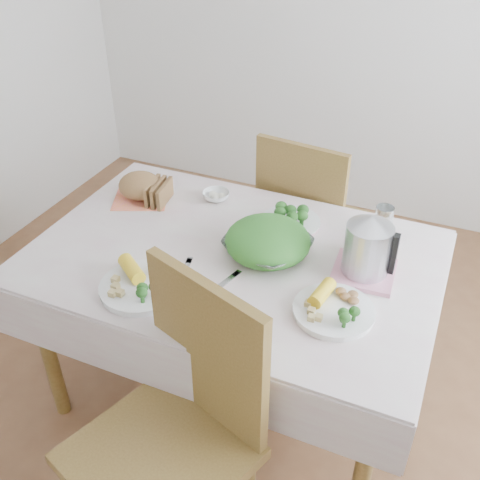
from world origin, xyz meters
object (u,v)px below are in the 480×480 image
at_px(chair_near, 160,465).
at_px(dinner_plate_right, 334,311).
at_px(salad_bowl, 268,247).
at_px(electric_kettle, 368,246).
at_px(chair_far, 313,226).
at_px(dinner_plate_left, 141,287).
at_px(dining_table, 234,330).
at_px(yellow_mug, 369,246).

height_order(chair_near, dinner_plate_right, chair_near).
xyz_separation_m(salad_bowl, electric_kettle, (0.36, 0.03, 0.08)).
bearing_deg(chair_far, dinner_plate_left, 80.70).
relative_size(dinner_plate_left, dinner_plate_right, 1.07).
bearing_deg(chair_near, chair_far, 108.50).
relative_size(salad_bowl, dinner_plate_right, 1.11).
bearing_deg(chair_near, dinner_plate_right, 76.08).
xyz_separation_m(chair_far, dinner_plate_left, (-0.31, -1.06, 0.31)).
relative_size(dining_table, electric_kettle, 6.13).
bearing_deg(salad_bowl, chair_far, 91.41).
distance_m(chair_far, salad_bowl, 0.77).
xyz_separation_m(dining_table, chair_near, (0.07, -0.71, 0.09)).
distance_m(dining_table, dinner_plate_right, 0.61).
bearing_deg(salad_bowl, dinner_plate_left, -131.87).
distance_m(chair_near, dinner_plate_right, 0.72).
xyz_separation_m(salad_bowl, dinner_plate_left, (-0.32, -0.36, -0.03)).
relative_size(salad_bowl, yellow_mug, 2.59).
height_order(chair_near, salad_bowl, chair_near).
xyz_separation_m(dining_table, dinner_plate_left, (-0.20, -0.31, 0.40)).
bearing_deg(dining_table, electric_kettle, 9.44).
height_order(dining_table, chair_far, chair_far).
bearing_deg(yellow_mug, electric_kettle, -84.29).
bearing_deg(salad_bowl, dinner_plate_right, -34.35).
distance_m(dining_table, salad_bowl, 0.44).
distance_m(chair_near, yellow_mug, 1.04).
bearing_deg(yellow_mug, dining_table, -157.69).
distance_m(dining_table, chair_far, 0.76).
bearing_deg(dining_table, dinner_plate_right, -21.24).
height_order(dinner_plate_left, electric_kettle, electric_kettle).
relative_size(dining_table, chair_near, 1.33).
bearing_deg(dinner_plate_right, dinner_plate_left, -167.14).
distance_m(salad_bowl, dinner_plate_right, 0.38).
bearing_deg(yellow_mug, dinner_plate_left, -142.91).
xyz_separation_m(dining_table, salad_bowl, (0.12, 0.05, 0.42)).
bearing_deg(salad_bowl, electric_kettle, 5.26).
bearing_deg(electric_kettle, yellow_mug, 71.21).
distance_m(dining_table, yellow_mug, 0.66).
relative_size(chair_near, chair_far, 1.06).
bearing_deg(chair_far, yellow_mug, 129.90).
bearing_deg(dining_table, chair_far, 82.16).
bearing_deg(salad_bowl, yellow_mug, 22.71).
relative_size(dinner_plate_left, yellow_mug, 2.51).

